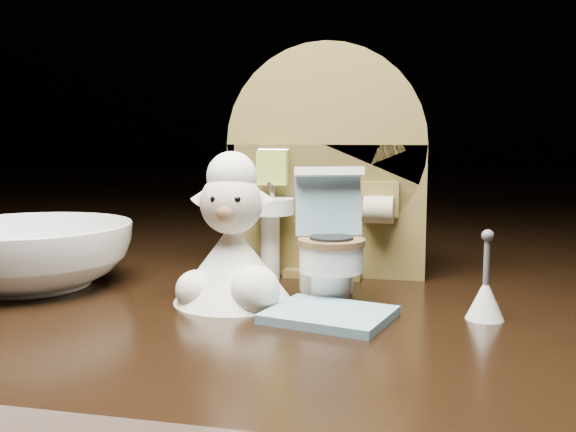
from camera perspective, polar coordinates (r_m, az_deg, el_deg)
name	(u,v)px	position (r m, az deg, el deg)	size (l,w,h in m)	color
backdrop_panel	(324,175)	(0.42, 3.25, 3.65)	(0.13, 0.05, 0.15)	olive
toy_toilet	(329,250)	(0.37, 3.68, -3.02)	(0.04, 0.05, 0.07)	white
bath_mat	(329,315)	(0.33, 3.69, -8.75)	(0.06, 0.05, 0.00)	#729BAD
toilet_brush	(485,296)	(0.34, 17.14, -6.81)	(0.02, 0.02, 0.05)	white
plush_lamb	(232,250)	(0.35, -4.96, -3.00)	(0.07, 0.07, 0.09)	white
ceramic_bowl	(30,255)	(0.42, -21.97, -3.26)	(0.12, 0.12, 0.04)	white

